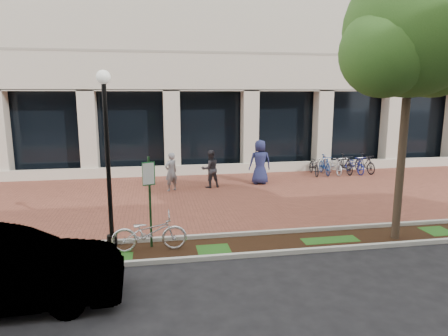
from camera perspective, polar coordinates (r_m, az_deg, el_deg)
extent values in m
plane|color=black|center=(16.03, 0.75, -4.05)|extent=(120.00, 120.00, 0.00)
cube|color=brown|center=(16.02, 0.75, -4.03)|extent=(40.00, 9.00, 0.01)
cube|color=black|center=(11.16, 5.90, -10.79)|extent=(40.00, 1.50, 0.01)
cube|color=#B1B2A8|center=(11.82, 4.90, -9.24)|extent=(40.00, 0.12, 0.12)
cube|color=#B1B2A8|center=(10.47, 7.05, -11.97)|extent=(40.00, 0.12, 0.12)
cube|color=black|center=(21.12, -2.09, 5.32)|extent=(40.00, 0.15, 4.20)
cube|color=beige|center=(20.30, -1.63, -0.18)|extent=(40.00, 0.25, 0.50)
cube|color=beige|center=(20.43, -1.82, 5.14)|extent=(0.80, 0.80, 4.20)
cube|color=#163D1C|center=(10.72, -10.52, -4.90)|extent=(0.05, 0.05, 2.46)
cube|color=#175D29|center=(10.51, -10.66, -0.80)|extent=(0.34, 0.02, 0.62)
cube|color=silver|center=(10.50, -10.66, -0.82)|extent=(0.30, 0.01, 0.56)
cylinder|color=black|center=(11.39, -15.68, -9.92)|extent=(0.28, 0.28, 0.30)
cylinder|color=black|center=(10.86, -16.21, 0.09)|extent=(0.12, 0.12, 4.33)
sphere|color=silver|center=(10.69, -16.87, 12.33)|extent=(0.36, 0.36, 0.36)
cylinder|color=#49372A|center=(12.04, 23.88, -0.33)|extent=(0.22, 0.22, 3.94)
sphere|color=#29551A|center=(11.96, 25.30, 17.51)|extent=(3.52, 3.52, 3.52)
sphere|color=#29551A|center=(12.75, 27.84, 14.42)|extent=(2.47, 2.47, 2.47)
sphere|color=#29551A|center=(11.19, 22.02, 15.10)|extent=(2.29, 2.29, 2.29)
imported|color=silver|center=(10.69, -10.61, -9.02)|extent=(1.95, 0.69, 1.02)
imported|color=slate|center=(16.87, -7.56, -0.55)|extent=(0.71, 0.65, 1.63)
imported|color=#2B2A30|center=(17.33, -1.98, -0.13)|extent=(0.93, 0.80, 1.65)
imported|color=#1E234C|center=(18.03, 5.16, 0.85)|extent=(1.01, 0.67, 2.02)
cylinder|color=#B4B4B9|center=(21.03, 14.15, 0.39)|extent=(0.11, 0.11, 0.87)
sphere|color=#B4B4B9|center=(20.95, 14.21, 1.69)|extent=(0.12, 0.12, 0.12)
imported|color=black|center=(20.58, 12.78, 0.28)|extent=(0.83, 1.78, 0.90)
imported|color=navy|center=(20.79, 14.18, 0.46)|extent=(0.62, 1.70, 1.00)
imported|color=silver|center=(21.03, 15.54, 0.37)|extent=(0.66, 1.74, 0.90)
imported|color=black|center=(21.26, 16.89, 0.55)|extent=(0.50, 1.67, 1.00)
imported|color=navy|center=(21.52, 18.19, 0.46)|extent=(0.71, 1.75, 0.90)
imported|color=black|center=(21.78, 19.47, 0.63)|extent=(0.67, 1.71, 1.00)
cylinder|color=#B4B4B9|center=(21.16, 16.21, 0.26)|extent=(0.04, 0.04, 0.80)
imported|color=#B8B9BE|center=(8.92, -29.30, -12.75)|extent=(4.55, 1.72, 1.48)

